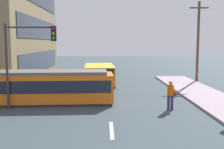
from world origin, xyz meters
The scene contains 9 objects.
ground_plane centered at (0.00, 10.00, 0.00)m, with size 120.00×120.00×0.00m, color #35434A.
lane_stripe_2 centered at (0.00, 6.00, 0.01)m, with size 0.16×2.40×0.01m, color silver.
lane_stripe_3 centered at (0.00, 17.58, 0.01)m, with size 0.16×2.40×0.01m, color silver.
lane_stripe_4 centered at (0.00, 23.58, 0.01)m, with size 0.16×2.40×0.01m, color silver.
streetcar_tram centered at (-3.69, 11.58, 1.06)m, with size 7.87×2.79×2.04m.
city_bus centered at (-0.78, 18.63, 1.03)m, with size 2.72×5.47×1.80m.
pedestrian_crossing centered at (3.42, 9.53, 0.94)m, with size 0.49×0.36×1.67m.
traffic_light_mast centered at (-4.69, 10.07, 3.42)m, with size 2.90×0.33×4.85m.
utility_pole_mid centered at (8.61, 20.58, 4.00)m, with size 1.80×0.24×7.63m.
Camera 1 is at (-0.29, -5.67, 3.82)m, focal length 44.26 mm.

